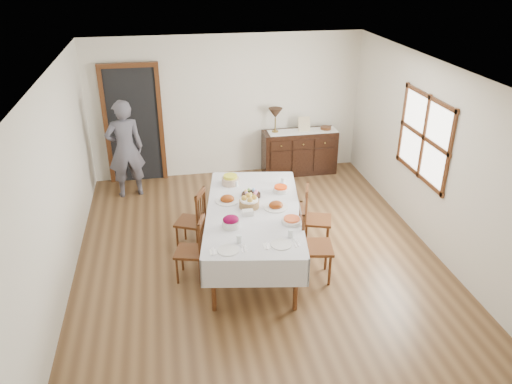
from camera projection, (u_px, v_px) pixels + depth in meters
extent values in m
plane|color=brown|center=(257.00, 255.00, 7.09)|extent=(6.00, 6.00, 0.00)
cube|color=white|center=(258.00, 72.00, 5.95)|extent=(5.00, 6.00, 0.02)
cube|color=silver|center=(227.00, 107.00, 9.17)|extent=(5.00, 0.02, 2.60)
cube|color=silver|center=(329.00, 324.00, 3.87)|extent=(5.00, 0.02, 2.60)
cube|color=silver|center=(57.00, 186.00, 6.11)|extent=(0.02, 6.00, 2.60)
cube|color=silver|center=(434.00, 158.00, 6.93)|extent=(0.02, 6.00, 2.60)
cube|color=white|center=(425.00, 137.00, 7.11)|extent=(0.02, 1.30, 1.10)
cube|color=#4F2913|center=(424.00, 137.00, 7.10)|extent=(0.03, 1.46, 1.26)
cube|color=black|center=(134.00, 126.00, 8.96)|extent=(0.90, 0.06, 2.10)
cube|color=#4F2913|center=(134.00, 126.00, 8.94)|extent=(1.04, 0.08, 2.18)
cube|color=silver|center=(254.00, 210.00, 6.59)|extent=(1.57, 2.54, 0.04)
cylinder|color=#4F2913|center=(213.00, 284.00, 5.85)|extent=(0.06, 0.06, 0.77)
cylinder|color=#4F2913|center=(296.00, 283.00, 5.86)|extent=(0.06, 0.06, 0.77)
cylinder|color=#4F2913|center=(222.00, 203.00, 7.69)|extent=(0.06, 0.06, 0.77)
cylinder|color=#4F2913|center=(284.00, 203.00, 7.70)|extent=(0.06, 0.06, 0.77)
cube|color=silver|center=(208.00, 221.00, 6.65)|extent=(0.43, 2.38, 0.37)
cube|color=silver|center=(299.00, 221.00, 6.67)|extent=(0.43, 2.38, 0.37)
cube|color=silver|center=(255.00, 274.00, 5.58)|extent=(1.21, 0.23, 0.37)
cube|color=silver|center=(253.00, 183.00, 7.73)|extent=(1.21, 0.23, 0.37)
cube|color=#4F2913|center=(190.00, 252.00, 6.44)|extent=(0.46, 0.46, 0.04)
cylinder|color=#4F2913|center=(182.00, 258.00, 6.68)|extent=(0.03, 0.03, 0.38)
cylinder|color=#4F2913|center=(177.00, 271.00, 6.41)|extent=(0.03, 0.03, 0.38)
cylinder|color=#4F2913|center=(204.00, 259.00, 6.66)|extent=(0.03, 0.03, 0.38)
cylinder|color=#4F2913|center=(200.00, 272.00, 6.39)|extent=(0.03, 0.03, 0.38)
cylinder|color=#4F2913|center=(204.00, 230.00, 6.46)|extent=(0.04, 0.04, 0.49)
cylinder|color=#4F2913|center=(200.00, 243.00, 6.18)|extent=(0.04, 0.04, 0.49)
cube|color=#4F2913|center=(201.00, 221.00, 6.23)|extent=(0.13, 0.35, 0.07)
cylinder|color=#4F2913|center=(203.00, 234.00, 6.40)|extent=(0.02, 0.02, 0.41)
cylinder|color=#4F2913|center=(202.00, 237.00, 6.33)|extent=(0.02, 0.02, 0.41)
cylinder|color=#4F2913|center=(201.00, 240.00, 6.26)|extent=(0.02, 0.02, 0.41)
cube|color=#4F2913|center=(190.00, 222.00, 7.13)|extent=(0.50, 0.50, 0.04)
cylinder|color=#4F2913|center=(185.00, 228.00, 7.39)|extent=(0.03, 0.03, 0.39)
cylinder|color=#4F2913|center=(177.00, 239.00, 7.13)|extent=(0.03, 0.03, 0.39)
cylinder|color=#4F2913|center=(205.00, 231.00, 7.33)|extent=(0.03, 0.03, 0.39)
cylinder|color=#4F2913|center=(198.00, 241.00, 7.06)|extent=(0.03, 0.03, 0.39)
cylinder|color=#4F2913|center=(205.00, 202.00, 7.13)|extent=(0.04, 0.04, 0.50)
cylinder|color=#4F2913|center=(197.00, 213.00, 6.84)|extent=(0.04, 0.04, 0.50)
cube|color=#4F2913|center=(200.00, 194.00, 6.89)|extent=(0.18, 0.34, 0.07)
cylinder|color=#4F2913|center=(203.00, 206.00, 7.06)|extent=(0.02, 0.02, 0.41)
cylinder|color=#4F2913|center=(201.00, 209.00, 6.99)|extent=(0.02, 0.02, 0.41)
cylinder|color=#4F2913|center=(199.00, 211.00, 6.92)|extent=(0.02, 0.02, 0.41)
cube|color=#4F2913|center=(316.00, 247.00, 6.42)|extent=(0.50, 0.50, 0.04)
cylinder|color=#4F2913|center=(330.00, 270.00, 6.37)|extent=(0.04, 0.04, 0.44)
cylinder|color=#4F2913|center=(326.00, 255.00, 6.68)|extent=(0.04, 0.04, 0.44)
cylinder|color=#4F2913|center=(303.00, 271.00, 6.37)|extent=(0.04, 0.04, 0.44)
cylinder|color=#4F2913|center=(300.00, 256.00, 6.68)|extent=(0.04, 0.04, 0.44)
cylinder|color=#4F2913|center=(303.00, 236.00, 6.13)|extent=(0.04, 0.04, 0.57)
cylinder|color=#4F2913|center=(300.00, 221.00, 6.46)|extent=(0.04, 0.04, 0.57)
cube|color=#4F2913|center=(302.00, 211.00, 6.19)|extent=(0.11, 0.41, 0.08)
cylinder|color=#4F2913|center=(302.00, 233.00, 6.22)|extent=(0.02, 0.02, 0.47)
cylinder|color=#4F2913|center=(301.00, 230.00, 6.30)|extent=(0.02, 0.02, 0.47)
cylinder|color=#4F2913|center=(301.00, 226.00, 6.39)|extent=(0.02, 0.02, 0.47)
cube|color=#4F2913|center=(318.00, 220.00, 7.17)|extent=(0.48, 0.48, 0.04)
cylinder|color=#4F2913|center=(328.00, 239.00, 7.10)|extent=(0.03, 0.03, 0.39)
cylinder|color=#4F2913|center=(328.00, 228.00, 7.38)|extent=(0.03, 0.03, 0.39)
cylinder|color=#4F2913|center=(306.00, 238.00, 7.14)|extent=(0.03, 0.03, 0.39)
cylinder|color=#4F2913|center=(307.00, 227.00, 7.42)|extent=(0.03, 0.03, 0.39)
cylinder|color=#4F2913|center=(306.00, 209.00, 6.93)|extent=(0.04, 0.04, 0.51)
cylinder|color=#4F2913|center=(307.00, 198.00, 7.22)|extent=(0.04, 0.04, 0.51)
cube|color=#4F2913|center=(307.00, 190.00, 6.98)|extent=(0.15, 0.36, 0.07)
cylinder|color=#4F2913|center=(306.00, 207.00, 7.01)|extent=(0.02, 0.02, 0.42)
cylinder|color=#4F2913|center=(306.00, 205.00, 7.08)|extent=(0.02, 0.02, 0.42)
cylinder|color=#4F2913|center=(307.00, 202.00, 7.15)|extent=(0.02, 0.02, 0.42)
cube|color=black|center=(299.00, 152.00, 9.53)|extent=(1.39, 0.46, 0.83)
cube|color=black|center=(281.00, 146.00, 9.14)|extent=(0.39, 0.02, 0.17)
sphere|color=brown|center=(281.00, 146.00, 9.12)|extent=(0.03, 0.03, 0.03)
cube|color=black|center=(303.00, 144.00, 9.20)|extent=(0.39, 0.02, 0.17)
sphere|color=brown|center=(303.00, 145.00, 9.19)|extent=(0.03, 0.03, 0.03)
cube|color=black|center=(325.00, 143.00, 9.27)|extent=(0.39, 0.02, 0.17)
sphere|color=brown|center=(325.00, 143.00, 9.26)|extent=(0.03, 0.03, 0.03)
imported|color=#51505C|center=(125.00, 146.00, 8.43)|extent=(0.64, 0.48, 1.83)
cylinder|color=olive|center=(249.00, 204.00, 6.61)|extent=(0.27, 0.27, 0.10)
cylinder|color=white|center=(249.00, 200.00, 6.58)|extent=(0.24, 0.24, 0.02)
sphere|color=gold|center=(254.00, 197.00, 6.58)|extent=(0.08, 0.08, 0.08)
sphere|color=gold|center=(248.00, 195.00, 6.63)|extent=(0.08, 0.08, 0.08)
sphere|color=gold|center=(244.00, 198.00, 6.56)|extent=(0.08, 0.08, 0.08)
sphere|color=gold|center=(250.00, 200.00, 6.51)|extent=(0.08, 0.08, 0.08)
cylinder|color=black|center=(251.00, 195.00, 6.90)|extent=(0.27, 0.27, 0.04)
ellipsoid|color=pink|center=(256.00, 192.00, 6.89)|extent=(0.05, 0.05, 0.06)
ellipsoid|color=#87C1FF|center=(254.00, 190.00, 6.94)|extent=(0.05, 0.05, 0.06)
ellipsoid|color=#8AC161|center=(249.00, 190.00, 6.94)|extent=(0.05, 0.05, 0.06)
ellipsoid|color=#F5C357|center=(246.00, 191.00, 6.89)|extent=(0.05, 0.05, 0.06)
ellipsoid|color=#D48DE4|center=(247.00, 193.00, 6.84)|extent=(0.05, 0.05, 0.06)
ellipsoid|color=#DBCD5B|center=(251.00, 194.00, 6.81)|extent=(0.05, 0.05, 0.06)
ellipsoid|color=pink|center=(255.00, 194.00, 6.83)|extent=(0.05, 0.05, 0.06)
cylinder|color=silver|center=(227.00, 201.00, 6.77)|extent=(0.32, 0.32, 0.02)
ellipsoid|color=#772D09|center=(227.00, 199.00, 6.76)|extent=(0.19, 0.16, 0.11)
cylinder|color=silver|center=(276.00, 207.00, 6.61)|extent=(0.33, 0.33, 0.02)
ellipsoid|color=#772D09|center=(276.00, 205.00, 6.59)|extent=(0.19, 0.16, 0.11)
cylinder|color=silver|center=(231.00, 224.00, 6.14)|extent=(0.22, 0.22, 0.08)
ellipsoid|color=maroon|center=(231.00, 220.00, 6.11)|extent=(0.20, 0.17, 0.11)
cylinder|color=silver|center=(281.00, 190.00, 7.03)|extent=(0.21, 0.21, 0.06)
cylinder|color=#F84109|center=(281.00, 187.00, 7.01)|extent=(0.18, 0.18, 0.03)
cylinder|color=tan|center=(230.00, 181.00, 7.25)|extent=(0.25, 0.25, 0.10)
cylinder|color=yellow|center=(230.00, 176.00, 7.22)|extent=(0.20, 0.20, 0.04)
cylinder|color=silver|center=(292.00, 221.00, 6.24)|extent=(0.25, 0.25, 0.05)
cylinder|color=orange|center=(292.00, 219.00, 6.22)|extent=(0.20, 0.20, 0.02)
cube|color=silver|center=(248.00, 213.00, 6.42)|extent=(0.15, 0.11, 0.07)
cylinder|color=silver|center=(228.00, 250.00, 5.67)|extent=(0.25, 0.25, 0.01)
cube|color=white|center=(213.00, 252.00, 5.65)|extent=(0.10, 0.13, 0.01)
cube|color=white|center=(213.00, 251.00, 5.64)|extent=(0.04, 0.16, 0.01)
cube|color=white|center=(242.00, 249.00, 5.70)|extent=(0.04, 0.18, 0.01)
cube|color=white|center=(245.00, 249.00, 5.71)|extent=(0.04, 0.14, 0.01)
cylinder|color=white|center=(239.00, 239.00, 5.81)|extent=(0.07, 0.07, 0.10)
cylinder|color=silver|center=(281.00, 244.00, 5.78)|extent=(0.25, 0.25, 0.01)
cube|color=white|center=(267.00, 246.00, 5.76)|extent=(0.10, 0.13, 0.01)
cube|color=white|center=(267.00, 246.00, 5.76)|extent=(0.04, 0.16, 0.01)
cube|color=white|center=(295.00, 243.00, 5.81)|extent=(0.04, 0.18, 0.01)
cube|color=white|center=(298.00, 243.00, 5.82)|extent=(0.04, 0.14, 0.01)
cylinder|color=white|center=(291.00, 233.00, 5.92)|extent=(0.07, 0.07, 0.10)
cylinder|color=white|center=(236.00, 183.00, 7.19)|extent=(0.07, 0.07, 0.09)
cylinder|color=white|center=(283.00, 181.00, 7.26)|extent=(0.07, 0.07, 0.10)
cube|color=white|center=(303.00, 131.00, 9.33)|extent=(1.30, 0.35, 0.01)
cylinder|color=brown|center=(275.00, 131.00, 9.29)|extent=(0.12, 0.12, 0.03)
cylinder|color=brown|center=(275.00, 124.00, 9.23)|extent=(0.02, 0.02, 0.25)
cone|color=#382518|center=(275.00, 113.00, 9.13)|extent=(0.26, 0.26, 0.18)
cube|color=#C8B890|center=(304.00, 124.00, 9.28)|extent=(0.22, 0.08, 0.28)
cylinder|color=#4F2913|center=(326.00, 128.00, 9.41)|extent=(0.20, 0.20, 0.06)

